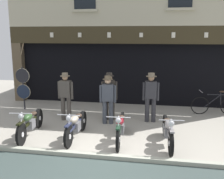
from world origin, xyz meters
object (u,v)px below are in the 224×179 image
at_px(salesman_right, 151,95).
at_px(motorcycle_left, 30,123).
at_px(leaning_bicycle, 215,105).
at_px(shopkeeper_center, 109,94).
at_px(assistant_far_right, 108,98).
at_px(motorcycle_center_left, 76,125).
at_px(tyre_sign_pole, 23,84).
at_px(salesman_left, 66,94).
at_px(motorcycle_center, 120,127).
at_px(advert_board_near, 166,69).
at_px(motorcycle_center_right, 168,130).

bearing_deg(salesman_right, motorcycle_left, 25.65).
bearing_deg(leaning_bicycle, motorcycle_left, 113.40).
bearing_deg(shopkeeper_center, assistant_far_right, 85.91).
bearing_deg(motorcycle_center_left, shopkeeper_center, -108.41).
bearing_deg(leaning_bicycle, tyre_sign_pole, 88.99).
distance_m(motorcycle_left, salesman_left, 1.78).
bearing_deg(salesman_left, tyre_sign_pole, -22.61).
bearing_deg(motorcycle_center_left, tyre_sign_pole, -40.69).
xyz_separation_m(motorcycle_center, tyre_sign_pole, (-4.28, 2.55, 0.61)).
distance_m(motorcycle_center_left, motorcycle_center, 1.29).
bearing_deg(advert_board_near, assistant_far_right, -124.89).
distance_m(motorcycle_center_right, assistant_far_right, 2.49).
height_order(motorcycle_left, motorcycle_center, motorcycle_left).
bearing_deg(assistant_far_right, advert_board_near, -132.38).
bearing_deg(salesman_left, leaning_bicycle, -159.64).
bearing_deg(tyre_sign_pole, motorcycle_center_left, -40.93).
bearing_deg(assistant_far_right, salesman_right, -169.78).
height_order(motorcycle_left, salesman_right, salesman_right).
xyz_separation_m(motorcycle_center_right, assistant_far_right, (-1.94, 1.48, 0.48)).
height_order(motorcycle_center, advert_board_near, advert_board_near).
relative_size(motorcycle_center_right, salesman_right, 1.14).
xyz_separation_m(shopkeeper_center, tyre_sign_pole, (-3.62, 0.70, 0.10)).
bearing_deg(motorcycle_center_right, tyre_sign_pole, -30.15).
bearing_deg(leaning_bicycle, advert_board_near, 55.06).
bearing_deg(tyre_sign_pole, shopkeeper_center, -10.94).
bearing_deg(leaning_bicycle, shopkeeper_center, 103.28).
xyz_separation_m(salesman_left, assistant_far_right, (1.51, -0.11, -0.03)).
height_order(salesman_right, tyre_sign_pole, tyre_sign_pole).
relative_size(assistant_far_right, leaning_bicycle, 0.92).
xyz_separation_m(motorcycle_center, assistant_far_right, (-0.63, 1.41, 0.49)).
xyz_separation_m(assistant_far_right, leaning_bicycle, (3.79, 1.75, -0.54)).
relative_size(motorcycle_left, tyre_sign_pole, 1.20).
xyz_separation_m(salesman_right, tyre_sign_pole, (-5.06, 0.69, 0.08)).
xyz_separation_m(motorcycle_left, tyre_sign_pole, (-1.60, 2.64, 0.61)).
bearing_deg(motorcycle_left, motorcycle_center_left, 175.66).
bearing_deg(tyre_sign_pole, motorcycle_center, -30.79).
distance_m(salesman_left, salesman_right, 2.94).
bearing_deg(advert_board_near, tyre_sign_pole, -163.61).
height_order(motorcycle_left, motorcycle_center_left, motorcycle_left).
xyz_separation_m(motorcycle_left, leaning_bicycle, (5.84, 3.26, -0.05)).
bearing_deg(salesman_left, motorcycle_center_left, 121.59).
height_order(motorcycle_left, salesman_left, salesman_left).
bearing_deg(motorcycle_left, shopkeeper_center, -142.72).
relative_size(motorcycle_center, advert_board_near, 1.96).
height_order(motorcycle_left, tyre_sign_pole, tyre_sign_pole).
xyz_separation_m(motorcycle_center, advert_board_near, (1.32, 4.20, 1.13)).
bearing_deg(shopkeeper_center, leaning_bicycle, -169.04).
xyz_separation_m(motorcycle_center_right, shopkeeper_center, (-1.97, 1.92, 0.50)).
xyz_separation_m(motorcycle_center_left, leaning_bicycle, (4.46, 3.20, -0.05)).
relative_size(motorcycle_center_right, shopkeeper_center, 1.16).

